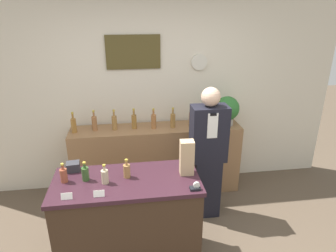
{
  "coord_description": "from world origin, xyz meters",
  "views": [
    {
      "loc": [
        -0.29,
        -1.9,
        2.4
      ],
      "look_at": [
        0.14,
        1.09,
        1.21
      ],
      "focal_mm": 32.0,
      "sensor_mm": 36.0,
      "label": 1
    }
  ],
  "objects_px": {
    "shopkeeper": "(208,155)",
    "paper_bag": "(187,158)",
    "potted_plant": "(227,110)",
    "tape_dispenser": "(196,187)"
  },
  "relations": [
    {
      "from": "shopkeeper",
      "to": "paper_bag",
      "type": "distance_m",
      "value": 0.8
    },
    {
      "from": "potted_plant",
      "to": "paper_bag",
      "type": "distance_m",
      "value": 1.43
    },
    {
      "from": "paper_bag",
      "to": "shopkeeper",
      "type": "bearing_deg",
      "value": 58.45
    },
    {
      "from": "tape_dispenser",
      "to": "potted_plant",
      "type": "bearing_deg",
      "value": 62.73
    },
    {
      "from": "shopkeeper",
      "to": "paper_bag",
      "type": "xyz_separation_m",
      "value": [
        -0.38,
        -0.62,
        0.32
      ]
    },
    {
      "from": "potted_plant",
      "to": "tape_dispenser",
      "type": "xyz_separation_m",
      "value": [
        -0.76,
        -1.47,
        -0.18
      ]
    },
    {
      "from": "paper_bag",
      "to": "potted_plant",
      "type": "bearing_deg",
      "value": 56.81
    },
    {
      "from": "shopkeeper",
      "to": "tape_dispenser",
      "type": "relative_size",
      "value": 17.94
    },
    {
      "from": "potted_plant",
      "to": "paper_bag",
      "type": "xyz_separation_m",
      "value": [
        -0.78,
        -1.2,
        -0.03
      ]
    },
    {
      "from": "shopkeeper",
      "to": "paper_bag",
      "type": "relative_size",
      "value": 4.84
    }
  ]
}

